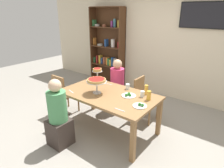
# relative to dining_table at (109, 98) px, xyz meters

# --- Properties ---
(ground_plane) EXTENTS (12.00, 12.00, 0.00)m
(ground_plane) POSITION_rel_dining_table_xyz_m (0.00, 0.00, -0.66)
(ground_plane) COLOR gray
(rear_partition) EXTENTS (8.00, 0.12, 2.80)m
(rear_partition) POSITION_rel_dining_table_xyz_m (0.00, 2.20, 0.74)
(rear_partition) COLOR beige
(rear_partition) RESTS_ON ground_plane
(dining_table) EXTENTS (1.70, 0.98, 0.74)m
(dining_table) POSITION_rel_dining_table_xyz_m (0.00, 0.00, 0.00)
(dining_table) COLOR olive
(dining_table) RESTS_ON ground_plane
(bookshelf) EXTENTS (1.10, 0.30, 2.21)m
(bookshelf) POSITION_rel_dining_table_xyz_m (-1.64, 2.02, 0.43)
(bookshelf) COLOR #4C2D19
(bookshelf) RESTS_ON ground_plane
(television) EXTENTS (0.98, 0.05, 0.54)m
(television) POSITION_rel_dining_table_xyz_m (0.85, 2.11, 1.36)
(television) COLOR black
(diner_far_left) EXTENTS (0.34, 0.34, 1.15)m
(diner_far_left) POSITION_rel_dining_table_xyz_m (-0.38, 0.77, -0.17)
(diner_far_left) COLOR #382D28
(diner_far_left) RESTS_ON ground_plane
(diner_near_left) EXTENTS (0.34, 0.34, 1.15)m
(diner_near_left) POSITION_rel_dining_table_xyz_m (-0.38, -0.81, -0.17)
(diner_near_left) COLOR #382D28
(diner_near_left) RESTS_ON ground_plane
(chair_head_west) EXTENTS (0.40, 0.40, 0.87)m
(chair_head_west) POSITION_rel_dining_table_xyz_m (-1.16, -0.08, -0.17)
(chair_head_west) COLOR olive
(chair_head_west) RESTS_ON ground_plane
(chair_far_right) EXTENTS (0.40, 0.40, 0.87)m
(chair_far_right) POSITION_rel_dining_table_xyz_m (0.29, 0.76, -0.17)
(chair_far_right) COLOR olive
(chair_far_right) RESTS_ON ground_plane
(deep_dish_pizza_stand) EXTENTS (0.35, 0.35, 0.26)m
(deep_dish_pizza_stand) POSITION_rel_dining_table_xyz_m (-0.18, -0.10, 0.31)
(deep_dish_pizza_stand) COLOR silver
(deep_dish_pizza_stand) RESTS_ON dining_table
(personal_pizza_stand) EXTENTS (0.21, 0.21, 0.26)m
(personal_pizza_stand) POSITION_rel_dining_table_xyz_m (-0.61, 0.39, 0.28)
(personal_pizza_stand) COLOR silver
(personal_pizza_stand) RESTS_ON dining_table
(salad_plate_near_diner) EXTENTS (0.25, 0.25, 0.07)m
(salad_plate_near_diner) POSITION_rel_dining_table_xyz_m (0.34, 0.12, 0.10)
(salad_plate_near_diner) COLOR white
(salad_plate_near_diner) RESTS_ON dining_table
(salad_plate_far_diner) EXTENTS (0.22, 0.22, 0.06)m
(salad_plate_far_diner) POSITION_rel_dining_table_xyz_m (0.69, -0.09, 0.10)
(salad_plate_far_diner) COLOR white
(salad_plate_far_diner) RESTS_ON dining_table
(beer_glass_amber_tall) EXTENTS (0.07, 0.07, 0.16)m
(beer_glass_amber_tall) POSITION_rel_dining_table_xyz_m (0.68, 0.20, 0.16)
(beer_glass_amber_tall) COLOR gold
(beer_glass_amber_tall) RESTS_ON dining_table
(beer_glass_amber_short) EXTENTS (0.07, 0.07, 0.17)m
(beer_glass_amber_short) POSITION_rel_dining_table_xyz_m (0.53, 0.38, 0.17)
(beer_glass_amber_short) COLOR gold
(beer_glass_amber_short) RESTS_ON dining_table
(water_glass_clear_near) EXTENTS (0.07, 0.07, 0.10)m
(water_glass_clear_near) POSITION_rel_dining_table_xyz_m (0.54, 0.24, 0.14)
(water_glass_clear_near) COLOR white
(water_glass_clear_near) RESTS_ON dining_table
(water_glass_clear_far) EXTENTS (0.07, 0.07, 0.10)m
(water_glass_clear_far) POSITION_rel_dining_table_xyz_m (0.15, 0.38, 0.13)
(water_glass_clear_far) COLOR white
(water_glass_clear_far) RESTS_ON dining_table
(cutlery_fork_near) EXTENTS (0.18, 0.05, 0.00)m
(cutlery_fork_near) POSITION_rel_dining_table_xyz_m (-0.30, 0.36, 0.09)
(cutlery_fork_near) COLOR silver
(cutlery_fork_near) RESTS_ON dining_table
(cutlery_knife_near) EXTENTS (0.18, 0.02, 0.00)m
(cutlery_knife_near) POSITION_rel_dining_table_xyz_m (0.50, -0.37, 0.09)
(cutlery_knife_near) COLOR silver
(cutlery_knife_near) RESTS_ON dining_table
(cutlery_fork_far) EXTENTS (0.18, 0.07, 0.00)m
(cutlery_fork_far) POSITION_rel_dining_table_xyz_m (-0.58, -0.35, 0.09)
(cutlery_fork_far) COLOR silver
(cutlery_fork_far) RESTS_ON dining_table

